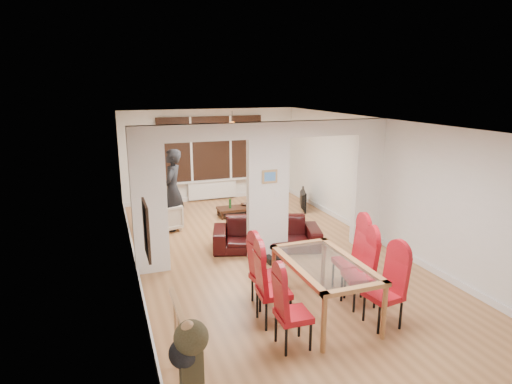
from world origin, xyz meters
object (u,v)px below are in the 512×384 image
sofa (267,234)px  armchair (164,217)px  dining_chair_lb (274,286)px  dining_chair_rb (359,272)px  dining_chair_la (293,309)px  dining_chair_ra (384,290)px  dining_chair_lc (267,273)px  bowl (245,204)px  dining_table (324,288)px  coffee_table (237,211)px  bottle (230,203)px  dining_chair_rc (350,258)px  television (301,200)px  person (173,190)px

sofa → armchair: sofa is taller
dining_chair_lb → dining_chair_rb: dining_chair_lb is taller
dining_chair_la → dining_chair_ra: dining_chair_ra is taller
dining_chair_lc → bowl: (1.17, 4.59, -0.28)m
dining_table → armchair: size_ratio=2.54×
coffee_table → bottle: 0.30m
sofa → dining_chair_la: bearing=-89.1°
dining_table → coffee_table: dining_table is taller
bowl → dining_chair_rc: bearing=-87.0°
dining_chair_lb → sofa: size_ratio=0.51×
dining_chair_rb → television: (1.41, 4.97, -0.28)m
sofa → person: 2.52m
dining_chair_rc → bowl: dining_chair_rc is taller
sofa → person: bearing=146.5°
television → dining_chair_rb: bearing=-174.8°
dining_chair_rc → armchair: dining_chair_rc is taller
dining_chair_la → bowl: dining_chair_la is taller
dining_table → dining_chair_lc: bearing=141.6°
sofa → dining_chair_lb: bearing=-92.8°
dining_chair_rc → person: 4.60m
dining_table → television: 5.43m
dining_chair_ra → armchair: bearing=105.7°
dining_chair_rc → person: bearing=125.0°
dining_chair_lb → bowl: 5.24m
dining_chair_lc → dining_chair_rc: dining_chair_rc is taller
dining_chair_lb → sofa: (0.91, 2.63, -0.23)m
dining_chair_lb → bowl: bearing=80.7°
television → bowl: television is taller
dining_chair_lc → coffee_table: 4.61m
coffee_table → dining_chair_rc: bearing=-83.9°
dining_table → dining_chair_rb: (0.63, 0.06, 0.13)m
armchair → coffee_table: armchair is taller
dining_table → dining_chair_ra: size_ratio=1.63×
dining_chair_rb → armchair: (-2.29, 4.47, -0.23)m
dining_chair_lb → coffee_table: dining_chair_lb is taller
dining_chair_lb → armchair: 4.58m
television → bottle: (-1.98, -0.03, 0.09)m
dining_chair_ra → armchair: 5.56m
sofa → coffee_table: bearing=104.0°
dining_chair_rb → dining_chair_lb: bearing=-166.6°
dining_chair_ra → armchair: dining_chair_ra is taller
armchair → bowl: size_ratio=3.46×
dining_chair_lc → dining_chair_rc: 1.41m
dining_chair_lb → person: bearing=103.0°
television → armchair: bearing=118.9°
sofa → television: (1.89, 2.36, -0.05)m
television → dining_chair_ra: bearing=-173.1°
person → coffee_table: person is taller
dining_chair_rc → television: (1.30, 4.54, -0.31)m
dining_chair_ra → bottle: dining_chair_ra is taller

